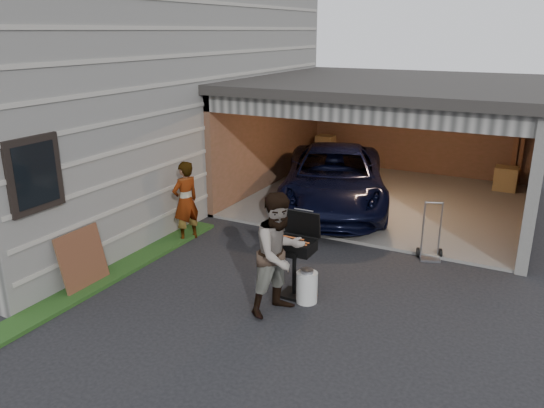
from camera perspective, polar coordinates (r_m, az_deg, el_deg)
The scene contains 11 objects.
ground at distance 7.99m, azimuth -6.13°, elevation -11.64°, with size 80.00×80.00×0.00m, color black.
house at distance 13.95m, azimuth -18.45°, elevation 12.31°, with size 7.00×11.00×5.50m, color #474744.
groundcover_strip at distance 8.71m, azimuth -22.58°, elevation -10.16°, with size 0.50×8.00×0.06m, color #193814.
garage at distance 13.08m, azimuth 13.29°, elevation 8.51°, with size 6.80×6.30×2.90m.
minivan at distance 12.26m, azimuth 6.66°, elevation 2.54°, with size 2.25×4.89×1.36m, color black.
woman at distance 10.45m, azimuth -9.28°, elevation 0.30°, with size 0.58×0.38×1.59m, color #ACC3D8.
man at distance 7.61m, azimuth 0.83°, elevation -5.40°, with size 0.89×0.69×1.83m, color #513020.
bbq_grill at distance 8.14m, azimuth 2.54°, elevation -4.77°, with size 0.60×0.52×1.33m.
propane_tank at distance 8.17m, azimuth 3.77°, elevation -8.92°, with size 0.32×0.32×0.49m, color silver.
plywood_panel at distance 9.02m, azimuth -19.70°, elevation -5.66°, with size 0.04×0.87×0.97m, color #562F1D.
hand_truck at distance 10.05m, azimuth 16.65°, elevation -4.55°, with size 0.49×0.44×1.08m.
Camera 1 is at (3.92, -5.73, 3.97)m, focal length 35.00 mm.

